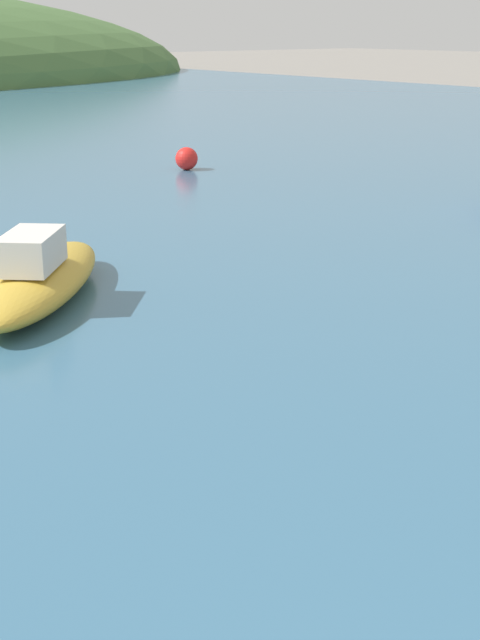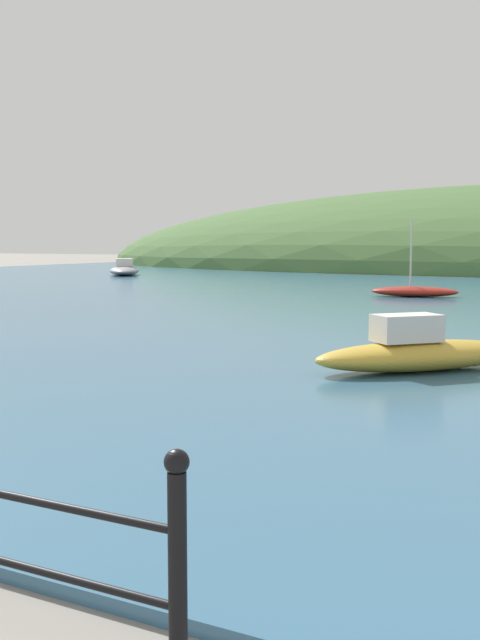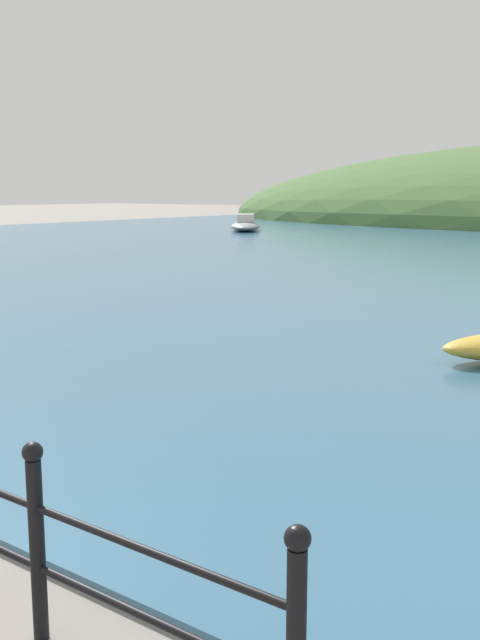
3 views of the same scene
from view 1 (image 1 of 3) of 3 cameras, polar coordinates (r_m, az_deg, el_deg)
boat_white_sailboat at (r=11.14m, az=-12.70°, el=2.67°), size 3.30×3.41×0.91m
mooring_buoy at (r=21.12m, az=-3.44°, el=10.28°), size 0.53×0.53×0.53m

